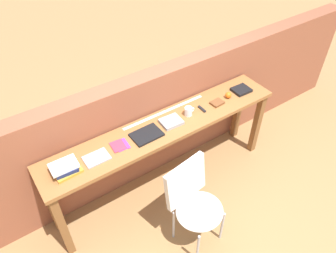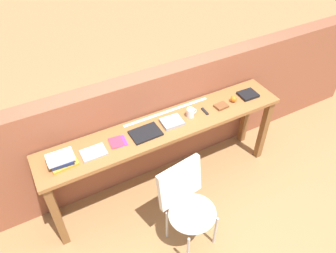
{
  "view_description": "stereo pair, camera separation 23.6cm",
  "coord_description": "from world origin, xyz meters",
  "px_view_note": "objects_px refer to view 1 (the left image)",
  "views": [
    {
      "loc": [
        -1.3,
        -1.65,
        2.96
      ],
      "look_at": [
        0.0,
        0.25,
        0.9
      ],
      "focal_mm": 35.0,
      "sensor_mm": 36.0,
      "label": 1
    },
    {
      "loc": [
        -1.1,
        -1.77,
        2.96
      ],
      "look_at": [
        0.0,
        0.25,
        0.9
      ],
      "focal_mm": 35.0,
      "sensor_mm": 36.0,
      "label": 2
    }
  ],
  "objects_px": {
    "multitool_folded": "(202,109)",
    "leather_journal_brown": "(217,103)",
    "book_repair_rightmost": "(241,90)",
    "pamphlet_pile_colourful": "(120,145)",
    "mug": "(189,111)",
    "book_stack_leftmost": "(65,168)",
    "book_open_centre": "(147,135)",
    "magazine_cycling": "(97,158)",
    "sports_ball_small": "(228,95)",
    "chair_white_moulded": "(194,201)"
  },
  "relations": [
    {
      "from": "mug",
      "to": "book_repair_rightmost",
      "type": "bearing_deg",
      "value": -0.09
    },
    {
      "from": "pamphlet_pile_colourful",
      "to": "multitool_folded",
      "type": "relative_size",
      "value": 1.46
    },
    {
      "from": "mug",
      "to": "leather_journal_brown",
      "type": "bearing_deg",
      "value": -3.97
    },
    {
      "from": "magazine_cycling",
      "to": "pamphlet_pile_colourful",
      "type": "bearing_deg",
      "value": 5.27
    },
    {
      "from": "mug",
      "to": "multitool_folded",
      "type": "xyz_separation_m",
      "value": [
        0.16,
        -0.01,
        -0.04
      ]
    },
    {
      "from": "multitool_folded",
      "to": "book_repair_rightmost",
      "type": "relative_size",
      "value": 0.58
    },
    {
      "from": "book_open_centre",
      "to": "multitool_folded",
      "type": "height_order",
      "value": "book_open_centre"
    },
    {
      "from": "mug",
      "to": "chair_white_moulded",
      "type": "bearing_deg",
      "value": -122.07
    },
    {
      "from": "book_stack_leftmost",
      "to": "book_open_centre",
      "type": "xyz_separation_m",
      "value": [
        0.77,
        -0.01,
        -0.03
      ]
    },
    {
      "from": "chair_white_moulded",
      "to": "magazine_cycling",
      "type": "height_order",
      "value": "same"
    },
    {
      "from": "magazine_cycling",
      "to": "sports_ball_small",
      "type": "xyz_separation_m",
      "value": [
        1.52,
        0.01,
        0.03
      ]
    },
    {
      "from": "magazine_cycling",
      "to": "sports_ball_small",
      "type": "bearing_deg",
      "value": 0.18
    },
    {
      "from": "mug",
      "to": "multitool_folded",
      "type": "distance_m",
      "value": 0.17
    },
    {
      "from": "leather_journal_brown",
      "to": "book_stack_leftmost",
      "type": "bearing_deg",
      "value": 176.21
    },
    {
      "from": "multitool_folded",
      "to": "leather_journal_brown",
      "type": "height_order",
      "value": "leather_journal_brown"
    },
    {
      "from": "multitool_folded",
      "to": "sports_ball_small",
      "type": "height_order",
      "value": "sports_ball_small"
    },
    {
      "from": "multitool_folded",
      "to": "book_repair_rightmost",
      "type": "bearing_deg",
      "value": 1.11
    },
    {
      "from": "mug",
      "to": "magazine_cycling",
      "type": "bearing_deg",
      "value": -178.8
    },
    {
      "from": "chair_white_moulded",
      "to": "book_repair_rightmost",
      "type": "bearing_deg",
      "value": 30.21
    },
    {
      "from": "book_open_centre",
      "to": "pamphlet_pile_colourful",
      "type": "bearing_deg",
      "value": 174.21
    },
    {
      "from": "pamphlet_pile_colourful",
      "to": "mug",
      "type": "distance_m",
      "value": 0.77
    },
    {
      "from": "pamphlet_pile_colourful",
      "to": "sports_ball_small",
      "type": "distance_m",
      "value": 1.28
    },
    {
      "from": "magazine_cycling",
      "to": "book_repair_rightmost",
      "type": "xyz_separation_m",
      "value": [
        1.72,
        0.02,
        0.01
      ]
    },
    {
      "from": "leather_journal_brown",
      "to": "book_repair_rightmost",
      "type": "height_order",
      "value": "book_repair_rightmost"
    },
    {
      "from": "magazine_cycling",
      "to": "book_open_centre",
      "type": "relative_size",
      "value": 0.78
    },
    {
      "from": "book_stack_leftmost",
      "to": "mug",
      "type": "height_order",
      "value": "same"
    },
    {
      "from": "sports_ball_small",
      "to": "mug",
      "type": "bearing_deg",
      "value": 178.86
    },
    {
      "from": "book_repair_rightmost",
      "to": "pamphlet_pile_colourful",
      "type": "bearing_deg",
      "value": -178.11
    },
    {
      "from": "pamphlet_pile_colourful",
      "to": "mug",
      "type": "relative_size",
      "value": 1.46
    },
    {
      "from": "book_open_centre",
      "to": "sports_ball_small",
      "type": "xyz_separation_m",
      "value": [
        1.02,
        0.01,
        0.02
      ]
    },
    {
      "from": "magazine_cycling",
      "to": "pamphlet_pile_colourful",
      "type": "distance_m",
      "value": 0.24
    },
    {
      "from": "book_stack_leftmost",
      "to": "book_open_centre",
      "type": "distance_m",
      "value": 0.78
    },
    {
      "from": "chair_white_moulded",
      "to": "book_repair_rightmost",
      "type": "distance_m",
      "value": 1.35
    },
    {
      "from": "magazine_cycling",
      "to": "mug",
      "type": "xyz_separation_m",
      "value": [
        1.01,
        0.02,
        0.04
      ]
    },
    {
      "from": "book_stack_leftmost",
      "to": "mug",
      "type": "bearing_deg",
      "value": 0.65
    },
    {
      "from": "leather_journal_brown",
      "to": "sports_ball_small",
      "type": "bearing_deg",
      "value": 1.53
    },
    {
      "from": "pamphlet_pile_colourful",
      "to": "book_open_centre",
      "type": "height_order",
      "value": "book_open_centre"
    },
    {
      "from": "chair_white_moulded",
      "to": "book_open_centre",
      "type": "height_order",
      "value": "book_open_centre"
    },
    {
      "from": "multitool_folded",
      "to": "leather_journal_brown",
      "type": "distance_m",
      "value": 0.19
    },
    {
      "from": "mug",
      "to": "leather_journal_brown",
      "type": "relative_size",
      "value": 0.85
    },
    {
      "from": "mug",
      "to": "book_stack_leftmost",
      "type": "bearing_deg",
      "value": -179.35
    },
    {
      "from": "book_repair_rightmost",
      "to": "magazine_cycling",
      "type": "bearing_deg",
      "value": -177.34
    },
    {
      "from": "magazine_cycling",
      "to": "book_repair_rightmost",
      "type": "relative_size",
      "value": 1.15
    },
    {
      "from": "sports_ball_small",
      "to": "book_repair_rightmost",
      "type": "distance_m",
      "value": 0.2
    },
    {
      "from": "book_open_centre",
      "to": "leather_journal_brown",
      "type": "relative_size",
      "value": 2.15
    },
    {
      "from": "mug",
      "to": "sports_ball_small",
      "type": "height_order",
      "value": "mug"
    },
    {
      "from": "magazine_cycling",
      "to": "book_repair_rightmost",
      "type": "bearing_deg",
      "value": 0.43
    },
    {
      "from": "chair_white_moulded",
      "to": "book_stack_leftmost",
      "type": "bearing_deg",
      "value": 143.42
    },
    {
      "from": "sports_ball_small",
      "to": "chair_white_moulded",
      "type": "bearing_deg",
      "value": -145.1
    },
    {
      "from": "chair_white_moulded",
      "to": "mug",
      "type": "relative_size",
      "value": 8.1
    }
  ]
}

